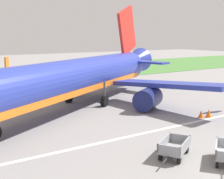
# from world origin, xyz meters

# --- Properties ---
(grass_strip) EXTENTS (220.00, 28.00, 0.06)m
(grass_strip) POSITION_xyz_m (0.00, 49.57, 0.03)
(grass_strip) COLOR #477A38
(grass_strip) RESTS_ON ground
(apron_stripe) EXTENTS (120.00, 0.36, 0.01)m
(apron_stripe) POSITION_xyz_m (0.00, 7.95, 0.01)
(apron_stripe) COLOR silver
(apron_stripe) RESTS_ON ground
(airplane) EXTENTS (34.02, 28.38, 11.34)m
(airplane) POSITION_xyz_m (-0.41, 18.46, 3.05)
(airplane) COLOR #28389E
(airplane) RESTS_ON ground
(baggage_cart_third_in_row) EXTENTS (3.45, 2.45, 1.07)m
(baggage_cart_third_in_row) POSITION_xyz_m (-1.97, 3.33, 0.60)
(baggage_cart_third_in_row) COLOR gray
(baggage_cart_third_in_row) RESTS_ON ground
(traffic_cone_near_plane) EXTENTS (0.49, 0.49, 0.65)m
(traffic_cone_near_plane) POSITION_xyz_m (6.70, 8.65, 0.32)
(traffic_cone_near_plane) COLOR orange
(traffic_cone_near_plane) RESTS_ON ground
(traffic_cone_mid_apron) EXTENTS (0.53, 0.53, 0.70)m
(traffic_cone_mid_apron) POSITION_xyz_m (7.43, 8.39, 0.35)
(traffic_cone_mid_apron) COLOR orange
(traffic_cone_mid_apron) RESTS_ON ground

